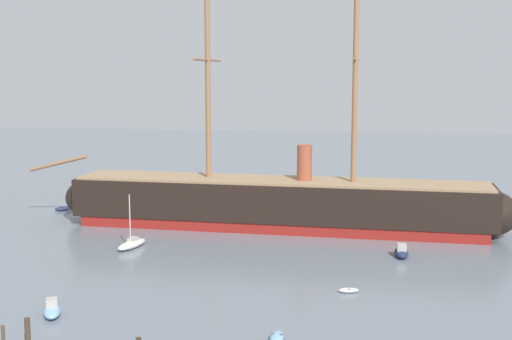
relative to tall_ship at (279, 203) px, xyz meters
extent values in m
cube|color=maroon|center=(0.00, 0.00, -2.82)|extent=(54.83, 10.37, 1.42)
cube|color=black|center=(0.00, 0.00, 0.43)|extent=(57.11, 10.80, 5.07)
ellipsoid|color=black|center=(-26.11, 1.05, -0.28)|extent=(10.53, 8.07, 6.49)
ellipsoid|color=black|center=(26.11, -1.05, -0.28)|extent=(10.53, 8.07, 6.49)
cube|color=#9E7F5B|center=(0.00, 0.00, 3.12)|extent=(55.95, 10.07, 0.30)
cylinder|color=#936642|center=(-9.93, 0.40, 16.16)|extent=(0.71, 0.71, 26.38)
cylinder|color=#936642|center=(-9.93, 0.40, 19.32)|extent=(0.83, 13.64, 0.28)
cylinder|color=#936642|center=(9.94, -0.40, 16.16)|extent=(0.71, 0.71, 26.38)
cylinder|color=#936642|center=(9.94, -0.40, 19.32)|extent=(0.83, 13.64, 0.28)
cylinder|color=#936642|center=(-32.49, 1.31, 4.61)|extent=(9.00, 0.87, 2.70)
cylinder|color=#9E4C33|center=(3.41, -0.14, 5.50)|extent=(2.03, 2.03, 5.07)
ellipsoid|color=#7FB2D6|center=(-15.65, -36.75, -3.11)|extent=(2.80, 3.86, 0.83)
cube|color=#B2ADA3|center=(-15.75, -36.52, -2.45)|extent=(1.32, 1.39, 0.83)
ellipsoid|color=#7FB2D6|center=(4.64, -39.24, -3.23)|extent=(1.15, 2.55, 0.60)
cube|color=#4C4C51|center=(4.64, -39.24, -3.00)|extent=(0.94, 0.25, 0.09)
ellipsoid|color=silver|center=(10.05, -26.25, -3.29)|extent=(2.09, 1.24, 0.46)
cube|color=#4C4C51|center=(10.05, -26.25, -3.12)|extent=(0.33, 0.75, 0.07)
ellipsoid|color=silver|center=(-16.41, -13.46, -3.04)|extent=(2.98, 5.37, 0.98)
cube|color=#B2ADA3|center=(-16.34, -13.22, -2.49)|extent=(1.19, 1.48, 0.51)
cylinder|color=silver|center=(-16.49, -13.71, 0.21)|extent=(0.13, 0.13, 5.92)
ellipsoid|color=#1E284C|center=(15.81, -12.17, -3.08)|extent=(1.73, 3.85, 0.88)
cube|color=#B2ADA3|center=(15.82, -12.44, -2.38)|extent=(1.07, 1.20, 0.88)
ellipsoid|color=#1E284C|center=(-34.33, 6.55, -3.19)|extent=(2.92, 2.89, 0.68)
cube|color=#4C4C51|center=(-34.33, 6.55, -2.93)|extent=(0.92, 0.94, 0.10)
ellipsoid|color=#B22D28|center=(27.56, 1.36, -2.97)|extent=(4.95, 4.51, 1.11)
cube|color=beige|center=(27.30, 1.16, -2.09)|extent=(1.94, 1.91, 1.11)
ellipsoid|color=#236670|center=(-2.29, 15.63, -2.97)|extent=(3.43, 5.13, 1.11)
cube|color=#B2ADA3|center=(-2.18, 15.94, -2.09)|extent=(1.69, 1.79, 1.11)
cylinder|color=#423323|center=(-14.51, -43.34, -2.37)|extent=(0.44, 0.44, 2.30)
cylinder|color=#4C3D2D|center=(-15.77, -44.77, -2.45)|extent=(0.28, 0.28, 2.15)
camera|label=1|loc=(11.09, -90.88, 17.89)|focal=47.86mm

